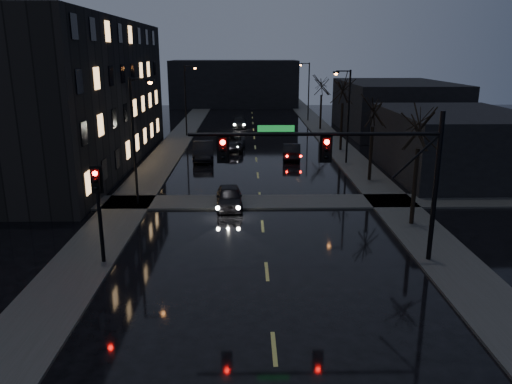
{
  "coord_description": "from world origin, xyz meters",
  "views": [
    {
      "loc": [
        -0.87,
        -12.42,
        9.44
      ],
      "look_at": [
        -0.45,
        9.73,
        3.2
      ],
      "focal_mm": 35.0,
      "sensor_mm": 36.0,
      "label": 1
    }
  ],
  "objects_px": {
    "oncoming_car_b": "(203,151)",
    "oncoming_car_d": "(239,122)",
    "oncoming_car_a": "(229,197)",
    "lead_car": "(292,151)",
    "oncoming_car_c": "(232,142)"
  },
  "relations": [
    {
      "from": "oncoming_car_a",
      "to": "lead_car",
      "type": "xyz_separation_m",
      "value": [
        5.22,
        14.63,
        0.05
      ]
    },
    {
      "from": "oncoming_car_a",
      "to": "oncoming_car_d",
      "type": "bearing_deg",
      "value": 86.65
    },
    {
      "from": "oncoming_car_b",
      "to": "oncoming_car_d",
      "type": "height_order",
      "value": "oncoming_car_b"
    },
    {
      "from": "oncoming_car_a",
      "to": "lead_car",
      "type": "relative_size",
      "value": 0.9
    },
    {
      "from": "oncoming_car_a",
      "to": "lead_car",
      "type": "height_order",
      "value": "lead_car"
    },
    {
      "from": "oncoming_car_a",
      "to": "oncoming_car_d",
      "type": "xyz_separation_m",
      "value": [
        0.19,
        34.53,
        -0.03
      ]
    },
    {
      "from": "lead_car",
      "to": "oncoming_car_c",
      "type": "bearing_deg",
      "value": -34.22
    },
    {
      "from": "oncoming_car_b",
      "to": "lead_car",
      "type": "distance_m",
      "value": 8.02
    },
    {
      "from": "oncoming_car_a",
      "to": "lead_car",
      "type": "bearing_deg",
      "value": 67.33
    },
    {
      "from": "oncoming_car_b",
      "to": "oncoming_car_c",
      "type": "relative_size",
      "value": 0.95
    },
    {
      "from": "oncoming_car_d",
      "to": "oncoming_car_b",
      "type": "bearing_deg",
      "value": -99.97
    },
    {
      "from": "oncoming_car_d",
      "to": "oncoming_car_a",
      "type": "bearing_deg",
      "value": -91.89
    },
    {
      "from": "lead_car",
      "to": "oncoming_car_d",
      "type": "bearing_deg",
      "value": -70.8
    },
    {
      "from": "oncoming_car_b",
      "to": "oncoming_car_d",
      "type": "distance_m",
      "value": 20.41
    },
    {
      "from": "oncoming_car_b",
      "to": "lead_car",
      "type": "relative_size",
      "value": 1.16
    }
  ]
}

